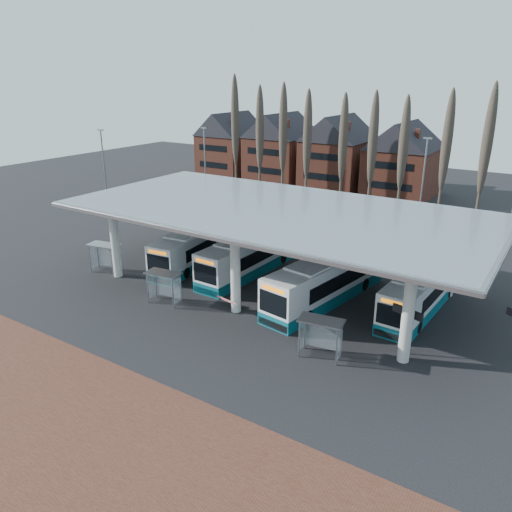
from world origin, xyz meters
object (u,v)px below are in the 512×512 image
Objects in this scene: bus_3 at (422,290)px; shelter_2 at (321,329)px; bus_1 at (251,255)px; bus_0 at (199,246)px; shelter_0 at (105,251)px; bus_2 at (327,280)px; shelter_1 at (165,280)px.

bus_3 reaches higher than shelter_2.
shelter_2 is at bearing -37.63° from bus_1.
bus_0 reaches higher than shelter_0.
shelter_0 is (-24.48, -7.25, 0.34)m from bus_3.
bus_2 reaches higher than shelter_1.
bus_2 is 4.37× the size of shelter_0.
bus_1 reaches higher than bus_0.
bus_0 is 5.28m from bus_1.
shelter_0 is (-18.18, -4.93, 0.19)m from bus_2.
bus_1 is 12.27m from shelter_0.
shelter_2 is (12.87, -0.55, 0.04)m from shelter_1.
shelter_0 is at bearing -160.58° from bus_3.
bus_3 is 4.12× the size of shelter_1.
shelter_0 is (-10.37, -6.55, 0.26)m from bus_1.
shelter_2 is (-3.21, -9.62, 0.32)m from bus_3.
bus_1 is at bearing 21.47° from shelter_0.
bus_1 is 4.12× the size of shelter_0.
shelter_2 is (16.16, -8.47, 0.27)m from bus_0.
bus_3 reaches higher than shelter_1.
bus_2 is at bearing 4.39° from shelter_0.
bus_3 is at bearing 5.69° from shelter_0.
bus_0 is at bearing 39.20° from shelter_0.
bus_3 is (19.37, 1.15, -0.05)m from bus_0.
shelter_1 is at bearing -73.76° from bus_0.
bus_3 is at bearing -2.89° from bus_0.
bus_3 is at bearing 28.98° from bus_2.
bus_0 is at bearing 143.16° from shelter_2.
bus_0 is 4.17× the size of shelter_2.
bus_0 is 8.58m from shelter_1.
bus_2 is at bearing 26.75° from shelter_1.
bus_3 is 25.54m from shelter_0.
bus_3 is (14.11, 0.70, -0.08)m from bus_1.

